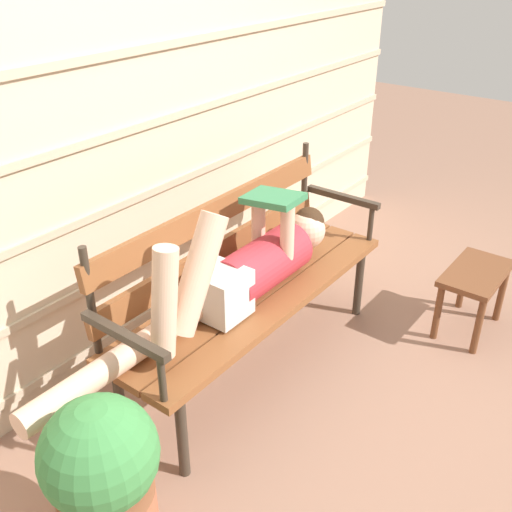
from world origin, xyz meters
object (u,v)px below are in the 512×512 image
park_bench (244,276)px  reclining_person (241,271)px  footstool (474,283)px  potted_plant (104,481)px

park_bench → reclining_person: 0.16m
park_bench → footstool: 1.23m
park_bench → footstool: (0.93, -0.78, -0.20)m
park_bench → footstool: park_bench is taller
footstool → potted_plant: (-2.02, 0.49, 0.07)m
footstool → potted_plant: bearing=166.2°
reclining_person → park_bench: bearing=32.9°
reclining_person → footstool: (1.03, -0.71, -0.30)m
park_bench → reclining_person: (-0.11, -0.07, 0.10)m
potted_plant → reclining_person: bearing=12.6°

